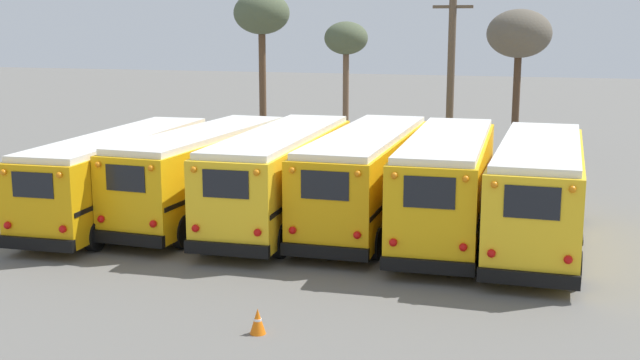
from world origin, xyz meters
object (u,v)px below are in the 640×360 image
(school_bus_1, at_px, (204,171))
(school_bus_5, at_px, (538,190))
(utility_pole, at_px, (451,77))
(school_bus_0, at_px, (122,173))
(school_bus_2, at_px, (281,174))
(traffic_cone, at_px, (258,321))
(school_bus_3, at_px, (367,175))
(bare_tree_0, at_px, (519,36))
(school_bus_4, at_px, (447,183))
(bare_tree_1, at_px, (346,41))
(bare_tree_2, at_px, (262,16))

(school_bus_1, relative_size, school_bus_5, 1.00)
(school_bus_1, bearing_deg, utility_pole, 59.34)
(school_bus_0, relative_size, utility_pole, 1.27)
(school_bus_2, relative_size, traffic_cone, 17.98)
(school_bus_3, relative_size, school_bus_5, 1.06)
(school_bus_0, bearing_deg, school_bus_5, 1.64)
(utility_pole, height_order, bare_tree_0, utility_pole)
(school_bus_3, bearing_deg, traffic_cone, -90.34)
(school_bus_0, distance_m, bare_tree_0, 21.19)
(school_bus_0, relative_size, school_bus_4, 1.09)
(bare_tree_0, bearing_deg, school_bus_0, -127.00)
(school_bus_0, bearing_deg, bare_tree_1, 82.29)
(school_bus_2, relative_size, bare_tree_0, 1.41)
(school_bus_0, height_order, school_bus_3, school_bus_3)
(bare_tree_1, bearing_deg, bare_tree_0, -20.85)
(bare_tree_0, xyz_separation_m, bare_tree_1, (-9.72, 3.70, -0.41))
(school_bus_0, height_order, utility_pole, utility_pole)
(school_bus_2, xyz_separation_m, school_bus_3, (2.81, 0.68, -0.01))
(school_bus_0, relative_size, bare_tree_2, 1.26)
(school_bus_5, bearing_deg, utility_pole, 109.78)
(bare_tree_1, distance_m, bare_tree_2, 5.33)
(school_bus_2, distance_m, school_bus_3, 2.89)
(utility_pole, height_order, bare_tree_2, bare_tree_2)
(school_bus_2, bearing_deg, traffic_cone, -73.78)
(school_bus_0, relative_size, school_bus_2, 1.03)
(utility_pole, relative_size, traffic_cone, 14.52)
(bare_tree_2, bearing_deg, utility_pole, -33.35)
(utility_pole, bearing_deg, bare_tree_0, 56.62)
(utility_pole, height_order, bare_tree_1, utility_pole)
(school_bus_0, height_order, bare_tree_0, bare_tree_0)
(bare_tree_1, xyz_separation_m, bare_tree_2, (-5.14, 0.14, 1.41))
(school_bus_2, distance_m, bare_tree_1, 20.05)
(school_bus_3, relative_size, bare_tree_0, 1.42)
(school_bus_0, bearing_deg, school_bus_1, 14.21)
(school_bus_3, relative_size, bare_tree_1, 1.54)
(school_bus_4, xyz_separation_m, utility_pole, (-1.50, 11.76, 2.57))
(school_bus_4, bearing_deg, bare_tree_2, 124.63)
(utility_pole, height_order, traffic_cone, utility_pole)
(school_bus_0, height_order, school_bus_5, school_bus_5)
(bare_tree_0, height_order, traffic_cone, bare_tree_0)
(school_bus_5, height_order, bare_tree_0, bare_tree_0)
(bare_tree_1, bearing_deg, traffic_cone, -78.98)
(bare_tree_2, bearing_deg, bare_tree_0, -14.50)
(school_bus_4, height_order, bare_tree_1, bare_tree_1)
(school_bus_3, distance_m, traffic_cone, 10.23)
(bare_tree_2, bearing_deg, school_bus_3, -60.20)
(school_bus_0, bearing_deg, bare_tree_2, 96.72)
(school_bus_5, relative_size, utility_pole, 1.18)
(school_bus_3, distance_m, bare_tree_1, 20.01)
(school_bus_5, relative_size, traffic_cone, 17.09)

